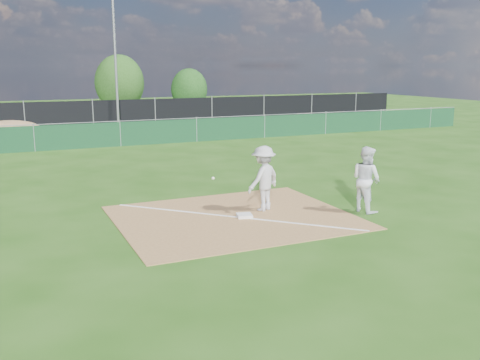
# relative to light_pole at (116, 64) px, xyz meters

# --- Properties ---
(ground) EXTENTS (90.00, 90.00, 0.00)m
(ground) POSITION_rel_light_pole_xyz_m (-1.50, -12.70, -4.00)
(ground) COLOR #214D10
(ground) RESTS_ON ground
(infield_dirt) EXTENTS (6.00, 5.00, 0.02)m
(infield_dirt) POSITION_rel_light_pole_xyz_m (-1.50, -21.70, -3.99)
(infield_dirt) COLOR olive
(infield_dirt) RESTS_ON ground
(foul_line) EXTENTS (5.01, 5.01, 0.01)m
(foul_line) POSITION_rel_light_pole_xyz_m (-1.50, -21.70, -3.98)
(foul_line) COLOR white
(foul_line) RESTS_ON infield_dirt
(green_fence) EXTENTS (44.00, 0.05, 1.20)m
(green_fence) POSITION_rel_light_pole_xyz_m (-1.50, -7.70, -3.40)
(green_fence) COLOR #0E351C
(green_fence) RESTS_ON ground
(dirt_mound) EXTENTS (3.38, 2.60, 1.17)m
(dirt_mound) POSITION_rel_light_pole_xyz_m (-6.50, -4.20, -3.42)
(dirt_mound) COLOR olive
(dirt_mound) RESTS_ON ground
(black_fence) EXTENTS (46.00, 0.04, 1.80)m
(black_fence) POSITION_rel_light_pole_xyz_m (-1.50, 0.30, -3.10)
(black_fence) COLOR black
(black_fence) RESTS_ON ground
(parking_lot) EXTENTS (46.00, 9.00, 0.01)m
(parking_lot) POSITION_rel_light_pole_xyz_m (-1.50, 5.30, -4.00)
(parking_lot) COLOR black
(parking_lot) RESTS_ON ground
(light_pole) EXTENTS (0.16, 0.16, 8.00)m
(light_pole) POSITION_rel_light_pole_xyz_m (0.00, 0.00, 0.00)
(light_pole) COLOR slate
(light_pole) RESTS_ON ground
(first_base) EXTENTS (0.47, 0.47, 0.08)m
(first_base) POSITION_rel_light_pole_xyz_m (-1.25, -21.82, -3.94)
(first_base) COLOR white
(first_base) RESTS_ON infield_dirt
(play_at_first) EXTENTS (2.16, 1.09, 1.78)m
(play_at_first) POSITION_rel_light_pole_xyz_m (-0.48, -21.38, -3.09)
(play_at_first) COLOR silver
(play_at_first) RESTS_ON infield_dirt
(runner) EXTENTS (0.80, 0.97, 1.80)m
(runner) POSITION_rel_light_pole_xyz_m (2.03, -22.60, -3.10)
(runner) COLOR white
(runner) RESTS_ON ground
(car_mid) EXTENTS (4.60, 2.15, 1.46)m
(car_mid) POSITION_rel_light_pole_xyz_m (-1.45, 4.90, -3.26)
(car_mid) COLOR black
(car_mid) RESTS_ON parking_lot
(car_right) EXTENTS (5.36, 3.79, 1.44)m
(car_right) POSITION_rel_light_pole_xyz_m (2.99, 5.26, -3.27)
(car_right) COLOR black
(car_right) RESTS_ON parking_lot
(tree_mid) EXTENTS (4.10, 4.10, 4.86)m
(tree_mid) POSITION_rel_light_pole_xyz_m (2.62, 11.71, -1.50)
(tree_mid) COLOR #382316
(tree_mid) RESTS_ON ground
(tree_right) EXTENTS (3.13, 3.13, 3.71)m
(tree_right) POSITION_rel_light_pole_xyz_m (8.36, 10.41, -2.09)
(tree_right) COLOR #382316
(tree_right) RESTS_ON ground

